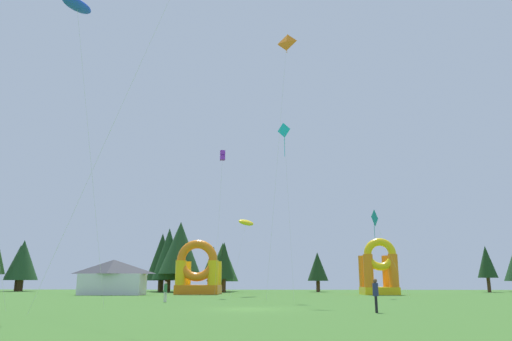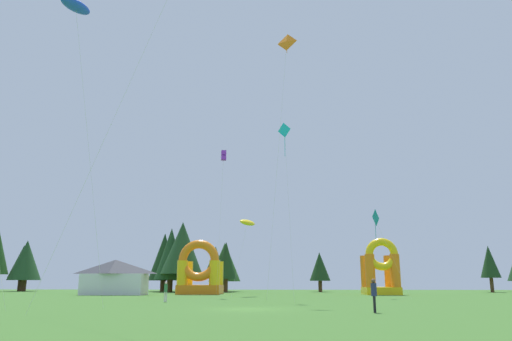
{
  "view_description": "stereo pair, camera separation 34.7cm",
  "coord_description": "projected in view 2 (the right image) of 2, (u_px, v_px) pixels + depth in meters",
  "views": [
    {
      "loc": [
        1.77,
        -30.11,
        1.74
      ],
      "look_at": [
        0.0,
        8.47,
        10.67
      ],
      "focal_mm": 33.29,
      "sensor_mm": 36.0,
      "label": 1
    },
    {
      "loc": [
        2.11,
        -30.1,
        1.74
      ],
      "look_at": [
        0.0,
        8.47,
        10.67
      ],
      "focal_mm": 33.29,
      "sensor_mm": 36.0,
      "label": 2
    }
  ],
  "objects": [
    {
      "name": "tree_row_10",
      "position": [
        489.0,
        262.0,
        69.54
      ],
      "size": [
        2.76,
        2.76,
        6.7
      ],
      "color": "#4C331E",
      "rests_on": "ground_plane"
    },
    {
      "name": "tree_row_8",
      "position": [
        226.0,
        261.0,
        69.73
      ],
      "size": [
        3.09,
        3.09,
        7.2
      ],
      "color": "#4C331E",
      "rests_on": "ground_plane"
    },
    {
      "name": "inflatable_red_slide",
      "position": [
        381.0,
        273.0,
        58.01
      ],
      "size": [
        4.13,
        4.66,
        6.73
      ],
      "color": "yellow",
      "rests_on": "ground_plane"
    },
    {
      "name": "tree_row_6",
      "position": [
        215.0,
        263.0,
        73.1
      ],
      "size": [
        3.65,
        3.65,
        6.82
      ],
      "color": "#4C331E",
      "rests_on": "ground_plane"
    },
    {
      "name": "kite_cyan_diamond",
      "position": [
        285.0,
        132.0,
        43.96
      ],
      "size": [
        1.03,
        2.89,
        15.73
      ],
      "color": "#19B7CC",
      "rests_on": "ground_plane"
    },
    {
      "name": "kite_blue_parafoil",
      "position": [
        76.0,
        6.0,
        29.42
      ],
      "size": [
        2.31,
        5.65,
        18.85
      ],
      "color": "blue",
      "rests_on": "ground_plane"
    },
    {
      "name": "ground_plane",
      "position": [
        248.0,
        309.0,
        29.0
      ],
      "size": [
        120.0,
        120.0,
        0.0
      ],
      "primitive_type": "plane",
      "color": "#3D6B28"
    },
    {
      "name": "tree_row_9",
      "position": [
        320.0,
        267.0,
        71.85
      ],
      "size": [
        3.14,
        3.14,
        5.86
      ],
      "color": "#4C331E",
      "rests_on": "ground_plane"
    },
    {
      "name": "kite_teal_diamond",
      "position": [
        374.0,
        219.0,
        48.21
      ],
      "size": [
        3.75,
        1.19,
        8.44
      ],
      "color": "#0C7F7A",
      "rests_on": "ground_plane"
    },
    {
      "name": "kite_purple_box",
      "position": [
        224.0,
        156.0,
        53.87
      ],
      "size": [
        1.66,
        5.88,
        16.1
      ],
      "color": "purple",
      "rests_on": "ground_plane"
    },
    {
      "name": "person_left_edge",
      "position": [
        374.0,
        292.0,
        25.93
      ],
      "size": [
        0.33,
        0.33,
        1.81
      ],
      "rotation": [
        0.0,
        0.0,
        1.5
      ],
      "color": "black",
      "rests_on": "ground_plane"
    },
    {
      "name": "tree_row_4",
      "position": [
        171.0,
        254.0,
        71.61
      ],
      "size": [
        4.76,
        4.76,
        9.48
      ],
      "color": "#4C331E",
      "rests_on": "ground_plane"
    },
    {
      "name": "tree_row_1",
      "position": [
        23.0,
        262.0,
        76.33
      ],
      "size": [
        4.01,
        4.01,
        7.25
      ],
      "color": "#4C331E",
      "rests_on": "ground_plane"
    },
    {
      "name": "festival_tent",
      "position": [
        115.0,
        277.0,
        56.97
      ],
      "size": [
        7.42,
        3.23,
        4.13
      ],
      "color": "silver",
      "rests_on": "ground_plane"
    },
    {
      "name": "inflatable_blue_arch",
      "position": [
        200.0,
        275.0,
        59.97
      ],
      "size": [
        5.39,
        4.78,
        6.68
      ],
      "color": "orange",
      "rests_on": "ground_plane"
    },
    {
      "name": "tree_row_2",
      "position": [
        26.0,
        260.0,
        76.1
      ],
      "size": [
        5.05,
        5.05,
        8.02
      ],
      "color": "#4C331E",
      "rests_on": "ground_plane"
    },
    {
      "name": "tree_row_3",
      "position": [
        164.0,
        257.0,
        74.45
      ],
      "size": [
        4.72,
        4.72,
        8.96
      ],
      "color": "#4C331E",
      "rests_on": "ground_plane"
    },
    {
      "name": "tree_row_5",
      "position": [
        182.0,
        248.0,
        70.25
      ],
      "size": [
        6.11,
        6.11,
        10.23
      ],
      "color": "#4C331E",
      "rests_on": "ground_plane"
    },
    {
      "name": "kite_orange_diamond",
      "position": [
        286.0,
        43.0,
        42.82
      ],
      "size": [
        2.76,
        4.92,
        23.38
      ],
      "color": "orange",
      "rests_on": "ground_plane"
    },
    {
      "name": "kite_yellow_parafoil",
      "position": [
        247.0,
        223.0,
        54.66
      ],
      "size": [
        2.7,
        4.74,
        8.7
      ],
      "color": "yellow",
      "rests_on": "ground_plane"
    },
    {
      "name": "person_midfield",
      "position": [
        166.0,
        290.0,
        38.64
      ],
      "size": [
        0.39,
        0.39,
        1.61
      ],
      "rotation": [
        0.0,
        0.0,
        3.91
      ],
      "color": "silver",
      "rests_on": "ground_plane"
    },
    {
      "name": "tree_row_7",
      "position": [
        225.0,
        262.0,
        74.18
      ],
      "size": [
        4.98,
        4.98,
        7.52
      ],
      "color": "#4C331E",
      "rests_on": "ground_plane"
    }
  ]
}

